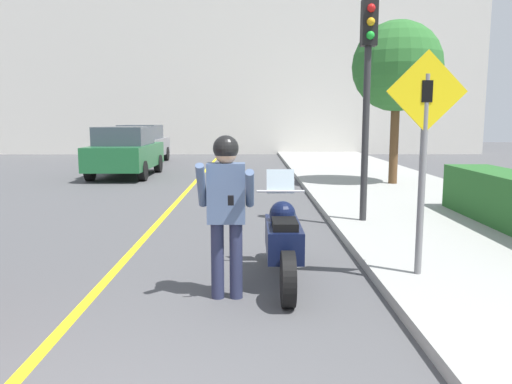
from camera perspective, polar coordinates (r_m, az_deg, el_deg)
The scene contains 9 objects.
road_center_line at distance 8.65m, azimuth -12.25°, elevation -4.71°, with size 0.12×36.00×0.01m.
building_backdrop at distance 28.39m, azimuth -2.90°, elevation 13.36°, with size 28.00×1.20×8.86m.
motorcycle at distance 5.99m, azimuth 3.11°, elevation -5.51°, with size 0.62×2.27×1.28m.
person_biker at distance 5.28m, azimuth -3.43°, elevation -0.86°, with size 0.59×0.48×1.76m.
crossing_sign at distance 5.96m, azimuth 18.65°, elevation 5.41°, with size 0.91×0.08×2.55m.
traffic_light at distance 9.01m, azimuth 12.64°, elevation 13.45°, with size 0.26×0.30×3.79m.
street_tree at distance 14.58m, azimuth 15.82°, elevation 13.59°, with size 2.45×2.45×4.46m.
parked_car_green at distance 17.43m, azimuth -14.66°, elevation 4.52°, with size 1.88×4.20×1.68m.
parked_car_grey at distance 22.68m, azimuth -12.92°, elevation 5.40°, with size 1.88×4.20×1.68m.
Camera 1 is at (1.16, -2.25, 1.92)m, focal length 35.00 mm.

